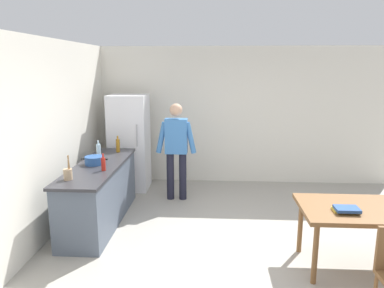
% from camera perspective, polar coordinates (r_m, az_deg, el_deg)
% --- Properties ---
extents(ground_plane, '(14.00, 14.00, 0.00)m').
position_cam_1_polar(ground_plane, '(4.93, 6.86, -16.21)').
color(ground_plane, '#9E998E').
extents(wall_back, '(6.40, 0.12, 2.70)m').
position_cam_1_polar(wall_back, '(7.40, 5.79, 4.42)').
color(wall_back, silver).
rests_on(wall_back, ground_plane).
extents(wall_left, '(0.12, 5.60, 2.70)m').
position_cam_1_polar(wall_left, '(5.17, -22.96, 0.21)').
color(wall_left, silver).
rests_on(wall_left, ground_plane).
extents(kitchen_counter, '(0.64, 2.20, 0.90)m').
position_cam_1_polar(kitchen_counter, '(5.72, -14.11, -7.45)').
color(kitchen_counter, '#4C5666').
rests_on(kitchen_counter, ground_plane).
extents(refrigerator, '(0.70, 0.67, 1.80)m').
position_cam_1_polar(refrigerator, '(7.07, -9.68, 0.24)').
color(refrigerator, white).
rests_on(refrigerator, ground_plane).
extents(person, '(0.70, 0.22, 1.70)m').
position_cam_1_polar(person, '(6.36, -2.46, -0.19)').
color(person, '#1E1E2D').
rests_on(person, ground_plane).
extents(dining_table, '(1.40, 0.90, 0.75)m').
position_cam_1_polar(dining_table, '(4.68, 24.93, -9.81)').
color(dining_table, brown).
rests_on(dining_table, ground_plane).
extents(cooking_pot, '(0.40, 0.28, 0.12)m').
position_cam_1_polar(cooking_pot, '(5.61, -14.90, -2.46)').
color(cooking_pot, '#285193').
rests_on(cooking_pot, kitchen_counter).
extents(utensil_jar, '(0.11, 0.11, 0.32)m').
position_cam_1_polar(utensil_jar, '(4.96, -18.68, -4.38)').
color(utensil_jar, tan).
rests_on(utensil_jar, kitchen_counter).
extents(bottle_sauce_red, '(0.06, 0.06, 0.24)m').
position_cam_1_polar(bottle_sauce_red, '(5.24, -13.59, -3.01)').
color(bottle_sauce_red, '#B22319').
rests_on(bottle_sauce_red, kitchen_counter).
extents(bottle_water_clear, '(0.07, 0.07, 0.30)m').
position_cam_1_polar(bottle_water_clear, '(5.87, -14.28, -1.12)').
color(bottle_water_clear, silver).
rests_on(bottle_water_clear, kitchen_counter).
extents(bottle_oil_amber, '(0.06, 0.06, 0.28)m').
position_cam_1_polar(bottle_oil_amber, '(6.29, -11.42, -0.21)').
color(bottle_oil_amber, '#996619').
rests_on(bottle_oil_amber, kitchen_counter).
extents(book_stack, '(0.28, 0.21, 0.06)m').
position_cam_1_polar(book_stack, '(4.44, 22.84, -9.34)').
color(book_stack, gold).
rests_on(book_stack, dining_table).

